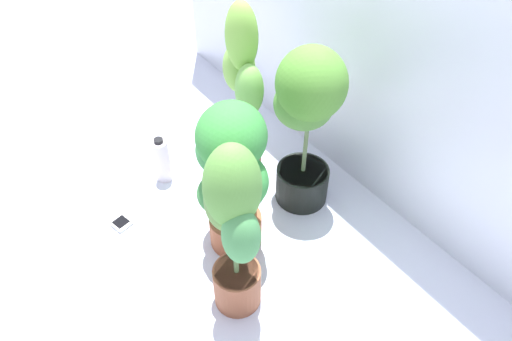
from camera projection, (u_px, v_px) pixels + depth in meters
The scene contains 7 objects.
ground_plane at pixel (216, 244), 2.23m from camera, with size 8.00×8.00×0.00m, color silver.
potted_plant_front_right at pixel (233, 224), 1.68m from camera, with size 0.34×0.23×0.86m.
potted_plant_center at pixel (231, 169), 1.92m from camera, with size 0.46×0.41×0.78m.
potted_plant_back_center at pixel (307, 116), 2.11m from camera, with size 0.46×0.42×0.86m.
potted_plant_back_left at pixel (243, 88), 2.22m from camera, with size 0.33×0.23×0.97m.
hygrometer_box at pixel (121, 223), 2.30m from camera, with size 0.10×0.10×0.03m.
nutrient_bottle at pixel (162, 160), 2.46m from camera, with size 0.09×0.09×0.27m.
Camera 1 is at (1.22, -0.65, 1.79)m, focal length 32.79 mm.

